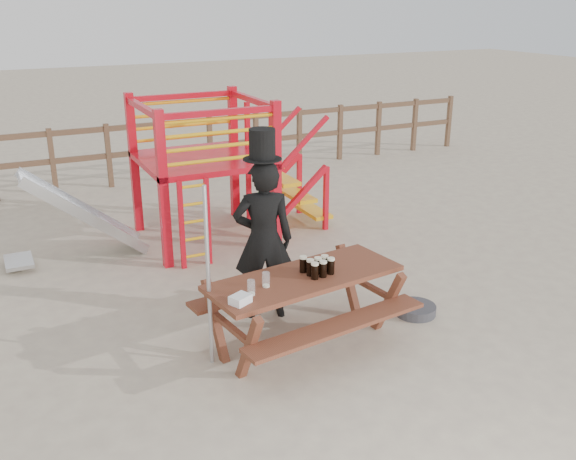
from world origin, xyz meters
name	(u,v)px	position (x,y,z in m)	size (l,w,h in m)	color
ground	(304,354)	(0.00, 0.00, 0.00)	(60.00, 60.00, 0.00)	#BEB094
back_fence	(135,146)	(0.00, 7.00, 0.74)	(15.09, 0.09, 1.20)	brown
playground_fort	(198,169)	(0.12, 3.58, 1.07)	(4.71, 1.84, 2.10)	red
picnic_table	(304,301)	(0.10, 0.20, 0.49)	(2.17, 1.64, 0.77)	brown
man_with_hat	(263,236)	(-0.01, 0.97, 0.95)	(0.76, 0.61, 2.13)	black
metal_pole	(208,278)	(-0.88, 0.27, 0.91)	(0.04, 0.04, 1.82)	#B2B2B7
parasol_base	(415,309)	(1.54, 0.23, 0.05)	(0.47, 0.47, 0.20)	#37373C
paper_bag	(240,299)	(-0.71, -0.10, 0.81)	(0.18, 0.14, 0.08)	white
stout_pints	(318,266)	(0.23, 0.16, 0.86)	(0.31, 0.27, 0.17)	black
empty_glasses	(259,284)	(-0.46, 0.07, 0.84)	(0.27, 0.18, 0.15)	silver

